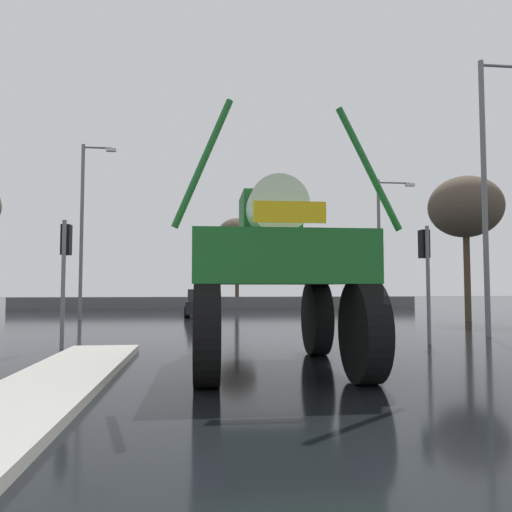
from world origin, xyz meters
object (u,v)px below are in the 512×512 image
streetlight_far_right (382,239)px  bare_tree_right (465,208)px  traffic_signal_near_left (65,255)px  streetlight_far_left (84,223)px  bare_tree_far_center (237,236)px  traffic_signal_near_right (425,258)px  oversize_sprayer (272,270)px  streetlight_near_right (487,183)px  sedan_ahead (202,303)px

streetlight_far_right → bare_tree_right: (2.62, -4.14, 1.17)m
traffic_signal_near_left → streetlight_far_left: size_ratio=0.39×
streetlight_far_right → bare_tree_far_center: 15.95m
bare_tree_right → streetlight_far_right: bearing=122.3°
traffic_signal_near_right → streetlight_far_left: streetlight_far_left is taller
traffic_signal_near_left → streetlight_far_right: size_ratio=0.45×
oversize_sprayer → traffic_signal_near_left: size_ratio=1.57×
streetlight_far_right → bare_tree_far_center: streetlight_far_right is taller
oversize_sprayer → streetlight_near_right: streetlight_near_right is taller
oversize_sprayer → streetlight_near_right: size_ratio=0.58×
oversize_sprayer → traffic_signal_near_right: 6.40m
traffic_signal_near_right → streetlight_far_right: bearing=74.6°
traffic_signal_near_right → streetlight_far_right: 13.12m
oversize_sprayer → streetlight_far_right: (8.60, 16.30, 2.29)m
sedan_ahead → streetlight_near_right: 16.55m
traffic_signal_near_left → bare_tree_right: bare_tree_right is taller
traffic_signal_near_right → bare_tree_far_center: bearing=97.7°
oversize_sprayer → sedan_ahead: 18.27m
traffic_signal_near_left → traffic_signal_near_right: 10.32m
streetlight_near_right → bare_tree_right: streetlight_near_right is taller
oversize_sprayer → sedan_ahead: oversize_sprayer is taller
oversize_sprayer → bare_tree_far_center: (1.52, 30.51, 3.85)m
sedan_ahead → oversize_sprayer: bearing=-174.6°
streetlight_far_left → bare_tree_far_center: streetlight_far_left is taller
sedan_ahead → streetlight_far_right: 10.76m
sedan_ahead → traffic_signal_near_left: 15.01m
streetlight_far_right → bare_tree_far_center: size_ratio=1.05×
bare_tree_far_center → oversize_sprayer: bearing=-92.9°
oversize_sprayer → bare_tree_right: bearing=-42.2°
bare_tree_right → bare_tree_far_center: (-9.69, 18.35, 0.39)m
streetlight_near_right → bare_tree_far_center: 25.94m
streetlight_near_right → streetlight_far_right: (0.37, 10.84, -0.88)m
streetlight_near_right → streetlight_far_right: 10.88m
streetlight_far_left → bare_tree_right: bearing=-10.9°
streetlight_far_left → bare_tree_right: size_ratio=1.29×
streetlight_near_right → sedan_ahead: bearing=127.0°
sedan_ahead → bare_tree_right: bare_tree_right is taller
oversize_sprayer → traffic_signal_near_right: bearing=-53.3°
sedan_ahead → streetlight_near_right: bearing=-141.8°
streetlight_near_right → bare_tree_right: 7.34m
traffic_signal_near_right → bare_tree_right: (6.07, 8.39, 2.96)m
traffic_signal_near_right → oversize_sprayer: bearing=-143.8°
streetlight_far_left → bare_tree_right: 19.00m
traffic_signal_near_left → streetlight_far_right: 18.70m
streetlight_far_left → streetlight_near_right: bearing=-33.3°
sedan_ahead → traffic_signal_near_right: size_ratio=1.19×
traffic_signal_near_left → streetlight_far_right: streetlight_far_right is taller
sedan_ahead → streetlight_far_left: 7.78m
traffic_signal_near_right → bare_tree_right: 10.77m
bare_tree_far_center → streetlight_far_right: bearing=-63.5°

